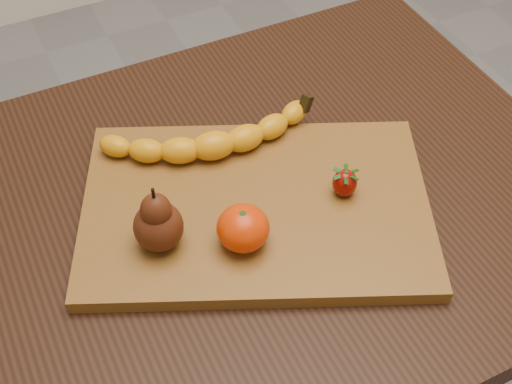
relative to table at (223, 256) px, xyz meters
name	(u,v)px	position (x,y,z in m)	size (l,w,h in m)	color
table	(223,256)	(0.00, 0.00, 0.00)	(1.00, 0.70, 0.76)	black
cutting_board	(256,207)	(0.04, -0.02, 0.11)	(0.45, 0.30, 0.02)	brown
banana	(213,146)	(0.03, 0.08, 0.14)	(0.26, 0.07, 0.04)	orange
pear	(157,217)	(-0.09, -0.03, 0.17)	(0.06, 0.06, 0.10)	#4B1E0C
mandarin	(243,228)	(0.00, -0.08, 0.15)	(0.06, 0.06, 0.06)	red
strawberry	(345,182)	(0.15, -0.06, 0.14)	(0.03, 0.03, 0.04)	#830903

